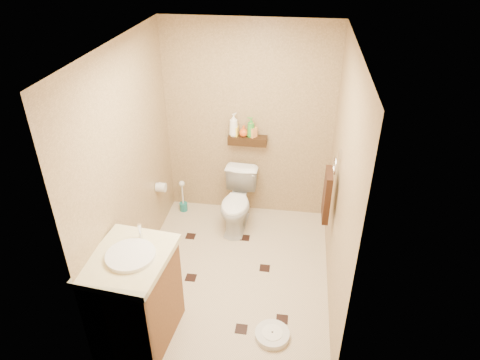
# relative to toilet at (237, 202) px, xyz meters

# --- Properties ---
(ground) EXTENTS (2.50, 2.50, 0.00)m
(ground) POSITION_rel_toilet_xyz_m (0.07, -0.83, -0.35)
(ground) COLOR beige
(ground) RESTS_ON ground
(wall_back) EXTENTS (2.00, 0.04, 2.40)m
(wall_back) POSITION_rel_toilet_xyz_m (0.07, 0.42, 0.85)
(wall_back) COLOR tan
(wall_back) RESTS_ON ground
(wall_front) EXTENTS (2.00, 0.04, 2.40)m
(wall_front) POSITION_rel_toilet_xyz_m (0.07, -2.08, 0.85)
(wall_front) COLOR tan
(wall_front) RESTS_ON ground
(wall_left) EXTENTS (0.04, 2.50, 2.40)m
(wall_left) POSITION_rel_toilet_xyz_m (-0.93, -0.83, 0.85)
(wall_left) COLOR tan
(wall_left) RESTS_ON ground
(wall_right) EXTENTS (0.04, 2.50, 2.40)m
(wall_right) POSITION_rel_toilet_xyz_m (1.07, -0.83, 0.85)
(wall_right) COLOR tan
(wall_right) RESTS_ON ground
(ceiling) EXTENTS (2.00, 2.50, 0.02)m
(ceiling) POSITION_rel_toilet_xyz_m (0.07, -0.83, 2.05)
(ceiling) COLOR silver
(ceiling) RESTS_ON wall_back
(wall_shelf) EXTENTS (0.46, 0.14, 0.10)m
(wall_shelf) POSITION_rel_toilet_xyz_m (0.07, 0.34, 0.67)
(wall_shelf) COLOR #32200D
(wall_shelf) RESTS_ON wall_back
(floor_accents) EXTENTS (1.27, 1.44, 0.01)m
(floor_accents) POSITION_rel_toilet_xyz_m (0.09, -0.85, -0.35)
(floor_accents) COLOR black
(floor_accents) RESTS_ON ground
(toilet) EXTENTS (0.43, 0.71, 0.70)m
(toilet) POSITION_rel_toilet_xyz_m (0.00, 0.00, 0.00)
(toilet) COLOR white
(toilet) RESTS_ON ground
(vanity) EXTENTS (0.69, 0.81, 1.07)m
(vanity) POSITION_rel_toilet_xyz_m (-0.62, -1.74, 0.12)
(vanity) COLOR brown
(vanity) RESTS_ON ground
(bathroom_scale) EXTENTS (0.35, 0.35, 0.06)m
(bathroom_scale) POSITION_rel_toilet_xyz_m (0.56, -1.60, -0.32)
(bathroom_scale) COLOR silver
(bathroom_scale) RESTS_ON ground
(toilet_brush) EXTENTS (0.10, 0.10, 0.44)m
(toilet_brush) POSITION_rel_toilet_xyz_m (-0.75, 0.24, -0.20)
(toilet_brush) COLOR #1B6C6A
(toilet_brush) RESTS_ON ground
(towel_ring) EXTENTS (0.12, 0.30, 0.76)m
(towel_ring) POSITION_rel_toilet_xyz_m (0.99, -0.58, 0.59)
(towel_ring) COLOR silver
(towel_ring) RESTS_ON wall_right
(toilet_paper) EXTENTS (0.12, 0.11, 0.12)m
(toilet_paper) POSITION_rel_toilet_xyz_m (-0.87, -0.18, 0.25)
(toilet_paper) COLOR silver
(toilet_paper) RESTS_ON wall_left
(bottle_a) EXTENTS (0.15, 0.15, 0.28)m
(bottle_a) POSITION_rel_toilet_xyz_m (-0.09, 0.34, 0.86)
(bottle_a) COLOR white
(bottle_a) RESTS_ON wall_shelf
(bottle_b) EXTENTS (0.09, 0.09, 0.17)m
(bottle_b) POSITION_rel_toilet_xyz_m (-0.08, 0.34, 0.81)
(bottle_b) COLOR yellow
(bottle_b) RESTS_ON wall_shelf
(bottle_c) EXTENTS (0.14, 0.14, 0.13)m
(bottle_c) POSITION_rel_toilet_xyz_m (0.03, 0.34, 0.78)
(bottle_c) COLOR #D64F19
(bottle_c) RESTS_ON wall_shelf
(bottle_d) EXTENTS (0.10, 0.10, 0.24)m
(bottle_d) POSITION_rel_toilet_xyz_m (0.11, 0.34, 0.84)
(bottle_d) COLOR green
(bottle_d) RESTS_ON wall_shelf
(bottle_e) EXTENTS (0.12, 0.12, 0.18)m
(bottle_e) POSITION_rel_toilet_xyz_m (0.13, 0.34, 0.81)
(bottle_e) COLOR #F69E52
(bottle_e) RESTS_ON wall_shelf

